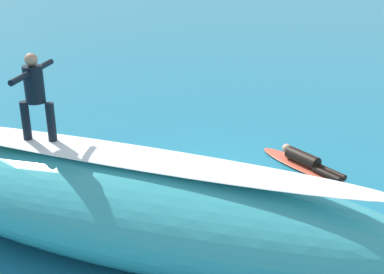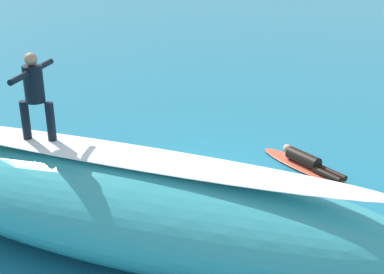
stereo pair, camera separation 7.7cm
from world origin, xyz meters
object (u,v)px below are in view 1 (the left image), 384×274
surfboard_riding (41,142)px  surfer_riding (35,91)px  surfboard_paddling (302,165)px  surfer_paddling (307,160)px

surfboard_riding → surfer_riding: bearing=161.7°
surfboard_riding → surfboard_paddling: (-3.19, -4.74, -1.68)m
surfer_riding → surfer_paddling: bearing=-143.5°
surfboard_paddling → surfer_paddling: size_ratio=1.50×
surfboard_riding → surfer_paddling: 5.92m
surfboard_paddling → surfboard_riding: bearing=82.7°
surfer_paddling → surfboard_riding: bearing=81.4°
surfer_riding → surfboard_paddling: surfer_riding is taller
surfboard_riding → surfer_paddling: bearing=-143.5°
surfer_paddling → surfboard_paddling: bearing=0.0°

